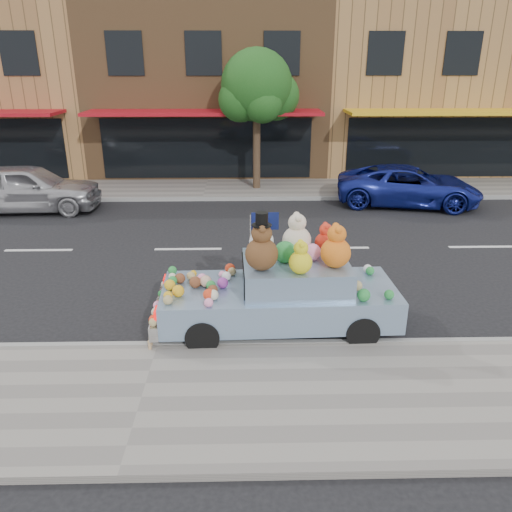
{
  "coord_description": "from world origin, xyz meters",
  "views": [
    {
      "loc": [
        1.56,
        -12.62,
        4.74
      ],
      "look_at": [
        1.75,
        -3.73,
        1.25
      ],
      "focal_mm": 35.0,
      "sensor_mm": 36.0,
      "label": 1
    }
  ],
  "objects_px": {
    "car_silver": "(28,188)",
    "car_blue": "(408,186)",
    "street_tree": "(257,91)",
    "art_car": "(281,289)"
  },
  "relations": [
    {
      "from": "car_silver",
      "to": "car_blue",
      "type": "distance_m",
      "value": 12.93
    },
    {
      "from": "street_tree",
      "to": "car_silver",
      "type": "distance_m",
      "value": 8.68
    },
    {
      "from": "art_car",
      "to": "car_blue",
      "type": "bearing_deg",
      "value": 57.66
    },
    {
      "from": "car_silver",
      "to": "car_blue",
      "type": "xyz_separation_m",
      "value": [
        12.92,
        0.5,
        -0.12
      ]
    },
    {
      "from": "car_blue",
      "to": "art_car",
      "type": "relative_size",
      "value": 1.08
    },
    {
      "from": "street_tree",
      "to": "car_silver",
      "type": "xyz_separation_m",
      "value": [
        -7.71,
        -2.75,
        -2.9
      ]
    },
    {
      "from": "street_tree",
      "to": "art_car",
      "type": "xyz_separation_m",
      "value": [
        0.17,
        -10.82,
        -2.88
      ]
    },
    {
      "from": "street_tree",
      "to": "car_silver",
      "type": "height_order",
      "value": "street_tree"
    },
    {
      "from": "car_silver",
      "to": "art_car",
      "type": "bearing_deg",
      "value": -137.97
    },
    {
      "from": "street_tree",
      "to": "art_car",
      "type": "distance_m",
      "value": 11.2
    }
  ]
}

